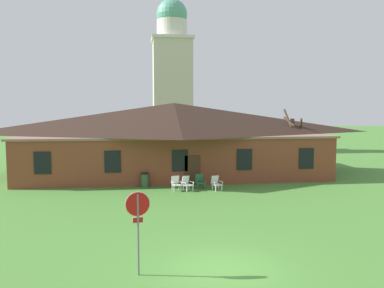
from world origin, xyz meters
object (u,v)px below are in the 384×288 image
lawn_chair_by_porch (176,183)px  trash_bin (145,180)px  stop_sign (138,216)px  lawn_chair_middle (216,183)px  lawn_chair_left_end (200,181)px  lawn_chair_near_door (187,183)px

lawn_chair_by_porch → trash_bin: trash_bin is taller
stop_sign → lawn_chair_middle: 13.70m
stop_sign → lawn_chair_left_end: (3.98, 13.46, -1.45)m
lawn_chair_by_porch → lawn_chair_middle: (2.64, -0.20, 0.00)m
lawn_chair_middle → trash_bin: 4.92m
lawn_chair_near_door → trash_bin: 3.11m
lawn_chair_by_porch → lawn_chair_near_door: (0.72, -0.09, 0.00)m
lawn_chair_by_porch → lawn_chair_left_end: 1.76m
lawn_chair_by_porch → lawn_chair_near_door: 0.72m
lawn_chair_by_porch → trash_bin: bearing=145.6°
stop_sign → lawn_chair_near_door: 13.23m
lawn_chair_middle → trash_bin: (-4.66, 1.59, -0.00)m
stop_sign → lawn_chair_near_door: stop_sign is taller
lawn_chair_middle → stop_sign: bearing=-111.3°
lawn_chair_middle → trash_bin: bearing=161.2°
lawn_chair_by_porch → lawn_chair_middle: bearing=-4.4°
stop_sign → lawn_chair_left_end: 14.12m
lawn_chair_left_end → lawn_chair_near_door: bearing=-145.0°
lawn_chair_left_end → trash_bin: size_ratio=0.98×
lawn_chair_near_door → lawn_chair_middle: 1.92m
lawn_chair_by_porch → trash_bin: (-2.02, 1.38, -0.00)m
lawn_chair_by_porch → lawn_chair_middle: size_ratio=1.00×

